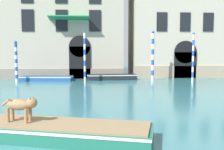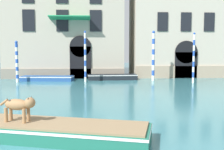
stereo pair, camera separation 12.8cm
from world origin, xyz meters
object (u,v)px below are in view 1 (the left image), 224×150
(mooring_pole_1, at_px, (16,61))
(boat_moored_far, at_px, (112,77))
(dog_on_deck, at_px, (21,105))
(mooring_pole_5, at_px, (193,58))
(boat_foreground, at_px, (52,130))
(mooring_pole_0, at_px, (85,57))
(boat_moored_near_palazzo, at_px, (47,78))
(mooring_pole_4, at_px, (153,56))

(mooring_pole_1, bearing_deg, boat_moored_far, 11.71)
(dog_on_deck, height_order, mooring_pole_5, mooring_pole_5)
(boat_foreground, height_order, dog_on_deck, dog_on_deck)
(mooring_pole_1, bearing_deg, dog_on_deck, -72.94)
(dog_on_deck, distance_m, mooring_pole_0, 15.40)
(mooring_pole_0, bearing_deg, mooring_pole_1, 177.43)
(boat_moored_far, bearing_deg, boat_moored_near_palazzo, -178.59)
(dog_on_deck, xyz_separation_m, mooring_pole_0, (1.37, 15.29, 1.25))
(mooring_pole_0, bearing_deg, boat_foreground, -91.44)
(dog_on_deck, xyz_separation_m, boat_moored_near_palazzo, (-2.37, 16.93, -0.85))
(boat_moored_near_palazzo, height_order, mooring_pole_5, mooring_pole_5)
(boat_moored_far, relative_size, mooring_pole_4, 1.03)
(mooring_pole_4, bearing_deg, boat_foreground, -112.47)
(boat_foreground, height_order, mooring_pole_4, mooring_pole_4)
(boat_moored_near_palazzo, distance_m, mooring_pole_4, 10.40)
(mooring_pole_1, xyz_separation_m, mooring_pole_4, (12.56, 0.76, 0.50))
(boat_foreground, relative_size, mooring_pole_0, 1.43)
(mooring_pole_1, relative_size, mooring_pole_5, 0.84)
(boat_moored_far, xyz_separation_m, mooring_pole_0, (-2.56, -2.08, 2.06))
(dog_on_deck, bearing_deg, mooring_pole_1, 123.43)
(boat_foreground, xyz_separation_m, boat_moored_near_palazzo, (-3.35, 17.05, -0.05))
(boat_foreground, relative_size, boat_moored_far, 1.35)
(dog_on_deck, distance_m, boat_moored_near_palazzo, 17.11)
(mooring_pole_0, bearing_deg, mooring_pole_5, -5.17)
(boat_moored_far, bearing_deg, dog_on_deck, -105.35)
(boat_foreground, height_order, mooring_pole_5, mooring_pole_5)
(boat_moored_near_palazzo, bearing_deg, mooring_pole_0, -17.89)
(dog_on_deck, height_order, mooring_pole_4, mooring_pole_4)
(dog_on_deck, relative_size, mooring_pole_0, 0.26)
(mooring_pole_1, height_order, mooring_pole_4, mooring_pole_4)
(mooring_pole_4, bearing_deg, dog_on_deck, -115.52)
(mooring_pole_0, height_order, mooring_pole_5, mooring_pole_0)
(dog_on_deck, xyz_separation_m, boat_moored_far, (3.93, 17.37, -0.80))
(boat_moored_near_palazzo, height_order, mooring_pole_0, mooring_pole_0)
(boat_foreground, distance_m, mooring_pole_1, 16.79)
(dog_on_deck, distance_m, boat_moored_far, 17.82)
(mooring_pole_1, bearing_deg, mooring_pole_4, 3.45)
(boat_foreground, bearing_deg, boat_moored_near_palazzo, 115.96)
(boat_moored_near_palazzo, distance_m, mooring_pole_5, 13.76)
(dog_on_deck, height_order, boat_moored_near_palazzo, dog_on_deck)
(boat_foreground, distance_m, dog_on_deck, 1.27)
(boat_moored_near_palazzo, height_order, boat_moored_far, boat_moored_far)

